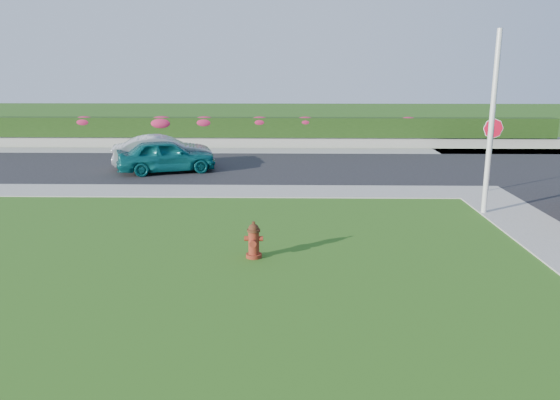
{
  "coord_description": "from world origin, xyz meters",
  "views": [
    {
      "loc": [
        0.05,
        -10.61,
        4.46
      ],
      "look_at": [
        -0.23,
        4.02,
        0.9
      ],
      "focal_mm": 35.0,
      "sensor_mm": 36.0,
      "label": 1
    }
  ],
  "objects_px": {
    "utility_pole": "(491,124)",
    "stop_sign": "(492,137)",
    "sedan_teal": "(167,156)",
    "fire_hydrant": "(254,241)",
    "sedan_silver": "(163,152)"
  },
  "relations": [
    {
      "from": "utility_pole",
      "to": "stop_sign",
      "type": "xyz_separation_m",
      "value": [
        1.22,
        3.14,
        -0.77
      ]
    },
    {
      "from": "sedan_teal",
      "to": "fire_hydrant",
      "type": "bearing_deg",
      "value": -176.31
    },
    {
      "from": "fire_hydrant",
      "to": "stop_sign",
      "type": "bearing_deg",
      "value": 43.13
    },
    {
      "from": "stop_sign",
      "to": "fire_hydrant",
      "type": "bearing_deg",
      "value": -118.24
    },
    {
      "from": "fire_hydrant",
      "to": "sedan_silver",
      "type": "relative_size",
      "value": 0.2
    },
    {
      "from": "sedan_silver",
      "to": "stop_sign",
      "type": "distance_m",
      "value": 13.84
    },
    {
      "from": "sedan_teal",
      "to": "utility_pole",
      "type": "distance_m",
      "value": 13.31
    },
    {
      "from": "utility_pole",
      "to": "stop_sign",
      "type": "height_order",
      "value": "utility_pole"
    },
    {
      "from": "sedan_teal",
      "to": "sedan_silver",
      "type": "height_order",
      "value": "sedan_silver"
    },
    {
      "from": "utility_pole",
      "to": "fire_hydrant",
      "type": "bearing_deg",
      "value": -148.7
    },
    {
      "from": "sedan_silver",
      "to": "utility_pole",
      "type": "distance_m",
      "value": 14.19
    },
    {
      "from": "sedan_teal",
      "to": "utility_pole",
      "type": "xyz_separation_m",
      "value": [
        11.43,
        -6.52,
        2.03
      ]
    },
    {
      "from": "sedan_silver",
      "to": "stop_sign",
      "type": "relative_size",
      "value": 1.64
    },
    {
      "from": "utility_pole",
      "to": "sedan_teal",
      "type": "bearing_deg",
      "value": 150.3
    },
    {
      "from": "fire_hydrant",
      "to": "sedan_teal",
      "type": "distance_m",
      "value": 11.64
    }
  ]
}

